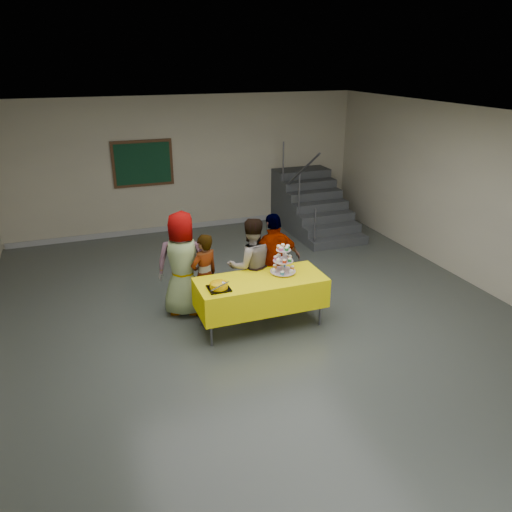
{
  "coord_description": "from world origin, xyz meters",
  "views": [
    {
      "loc": [
        -2.38,
        -5.97,
        3.77
      ],
      "look_at": [
        -0.05,
        0.36,
        1.05
      ],
      "focal_mm": 35.0,
      "sensor_mm": 36.0,
      "label": 1
    }
  ],
  "objects_px": {
    "schoolchild_b": "(205,276)",
    "noticeboard": "(143,163)",
    "staircase": "(310,207)",
    "schoolchild_c": "(251,265)",
    "bake_table": "(261,292)",
    "schoolchild_a": "(183,264)",
    "schoolchild_d": "(274,262)",
    "cupcake_stand": "(283,261)",
    "bear_cake": "(219,285)"
  },
  "relations": [
    {
      "from": "schoolchild_b",
      "to": "noticeboard",
      "type": "xyz_separation_m",
      "value": [
        -0.24,
        4.18,
        0.94
      ]
    },
    {
      "from": "bake_table",
      "to": "noticeboard",
      "type": "distance_m",
      "value": 5.0
    },
    {
      "from": "bear_cake",
      "to": "staircase",
      "type": "relative_size",
      "value": 0.15
    },
    {
      "from": "schoolchild_a",
      "to": "schoolchild_b",
      "type": "distance_m",
      "value": 0.37
    },
    {
      "from": "schoolchild_a",
      "to": "schoolchild_c",
      "type": "xyz_separation_m",
      "value": [
        1.01,
        -0.27,
        -0.06
      ]
    },
    {
      "from": "cupcake_stand",
      "to": "schoolchild_a",
      "type": "xyz_separation_m",
      "value": [
        -1.35,
        0.72,
        -0.13
      ]
    },
    {
      "from": "schoolchild_a",
      "to": "staircase",
      "type": "xyz_separation_m",
      "value": [
        3.71,
        3.17,
        -0.34
      ]
    },
    {
      "from": "bake_table",
      "to": "noticeboard",
      "type": "bearing_deg",
      "value": 100.82
    },
    {
      "from": "schoolchild_b",
      "to": "staircase",
      "type": "relative_size",
      "value": 0.55
    },
    {
      "from": "bake_table",
      "to": "schoolchild_d",
      "type": "bearing_deg",
      "value": 50.94
    },
    {
      "from": "schoolchild_c",
      "to": "noticeboard",
      "type": "relative_size",
      "value": 1.17
    },
    {
      "from": "bear_cake",
      "to": "staircase",
      "type": "xyz_separation_m",
      "value": [
        3.41,
        4.09,
        -0.34
      ]
    },
    {
      "from": "cupcake_stand",
      "to": "schoolchild_a",
      "type": "height_order",
      "value": "schoolchild_a"
    },
    {
      "from": "bake_table",
      "to": "schoolchild_c",
      "type": "distance_m",
      "value": 0.57
    },
    {
      "from": "schoolchild_b",
      "to": "bake_table",
      "type": "bearing_deg",
      "value": 113.26
    },
    {
      "from": "bear_cake",
      "to": "schoolchild_b",
      "type": "distance_m",
      "value": 0.76
    },
    {
      "from": "bear_cake",
      "to": "schoolchild_a",
      "type": "bearing_deg",
      "value": 108.34
    },
    {
      "from": "bear_cake",
      "to": "schoolchild_d",
      "type": "distance_m",
      "value": 1.25
    },
    {
      "from": "bake_table",
      "to": "schoolchild_c",
      "type": "relative_size",
      "value": 1.23
    },
    {
      "from": "cupcake_stand",
      "to": "schoolchild_b",
      "type": "xyz_separation_m",
      "value": [
        -1.06,
        0.55,
        -0.29
      ]
    },
    {
      "from": "schoolchild_c",
      "to": "cupcake_stand",
      "type": "bearing_deg",
      "value": 130.41
    },
    {
      "from": "schoolchild_b",
      "to": "schoolchild_c",
      "type": "xyz_separation_m",
      "value": [
        0.72,
        -0.1,
        0.1
      ]
    },
    {
      "from": "schoolchild_c",
      "to": "schoolchild_d",
      "type": "relative_size",
      "value": 0.98
    },
    {
      "from": "schoolchild_a",
      "to": "noticeboard",
      "type": "xyz_separation_m",
      "value": [
        0.05,
        4.01,
        0.78
      ]
    },
    {
      "from": "cupcake_stand",
      "to": "schoolchild_c",
      "type": "bearing_deg",
      "value": 127.5
    },
    {
      "from": "schoolchild_a",
      "to": "noticeboard",
      "type": "distance_m",
      "value": 4.08
    },
    {
      "from": "bear_cake",
      "to": "noticeboard",
      "type": "bearing_deg",
      "value": 92.93
    },
    {
      "from": "cupcake_stand",
      "to": "staircase",
      "type": "height_order",
      "value": "staircase"
    },
    {
      "from": "schoolchild_c",
      "to": "noticeboard",
      "type": "distance_m",
      "value": 4.46
    },
    {
      "from": "bear_cake",
      "to": "schoolchild_c",
      "type": "bearing_deg",
      "value": 42.57
    },
    {
      "from": "schoolchild_b",
      "to": "schoolchild_c",
      "type": "bearing_deg",
      "value": 148.08
    },
    {
      "from": "bake_table",
      "to": "noticeboard",
      "type": "relative_size",
      "value": 1.45
    },
    {
      "from": "bake_table",
      "to": "schoolchild_a",
      "type": "height_order",
      "value": "schoolchild_a"
    },
    {
      "from": "schoolchild_d",
      "to": "schoolchild_c",
      "type": "bearing_deg",
      "value": -7.65
    },
    {
      "from": "noticeboard",
      "to": "schoolchild_a",
      "type": "bearing_deg",
      "value": -90.74
    },
    {
      "from": "bake_table",
      "to": "cupcake_stand",
      "type": "distance_m",
      "value": 0.56
    },
    {
      "from": "bear_cake",
      "to": "schoolchild_d",
      "type": "relative_size",
      "value": 0.23
    },
    {
      "from": "schoolchild_a",
      "to": "schoolchild_c",
      "type": "distance_m",
      "value": 1.05
    },
    {
      "from": "schoolchild_a",
      "to": "schoolchild_d",
      "type": "bearing_deg",
      "value": -171.11
    },
    {
      "from": "noticeboard",
      "to": "bear_cake",
      "type": "bearing_deg",
      "value": -87.07
    },
    {
      "from": "schoolchild_c",
      "to": "noticeboard",
      "type": "bearing_deg",
      "value": -74.49
    },
    {
      "from": "staircase",
      "to": "noticeboard",
      "type": "distance_m",
      "value": 3.92
    },
    {
      "from": "noticeboard",
      "to": "bake_table",
      "type": "bearing_deg",
      "value": -79.18
    },
    {
      "from": "schoolchild_d",
      "to": "staircase",
      "type": "xyz_separation_m",
      "value": [
        2.33,
        3.46,
        -0.29
      ]
    },
    {
      "from": "bake_table",
      "to": "staircase",
      "type": "xyz_separation_m",
      "value": [
        2.75,
        3.97,
        -0.07
      ]
    },
    {
      "from": "cupcake_stand",
      "to": "bear_cake",
      "type": "distance_m",
      "value": 1.07
    },
    {
      "from": "cupcake_stand",
      "to": "schoolchild_b",
      "type": "bearing_deg",
      "value": 152.73
    },
    {
      "from": "bake_table",
      "to": "noticeboard",
      "type": "height_order",
      "value": "noticeboard"
    },
    {
      "from": "schoolchild_d",
      "to": "noticeboard",
      "type": "height_order",
      "value": "noticeboard"
    },
    {
      "from": "staircase",
      "to": "noticeboard",
      "type": "height_order",
      "value": "noticeboard"
    }
  ]
}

